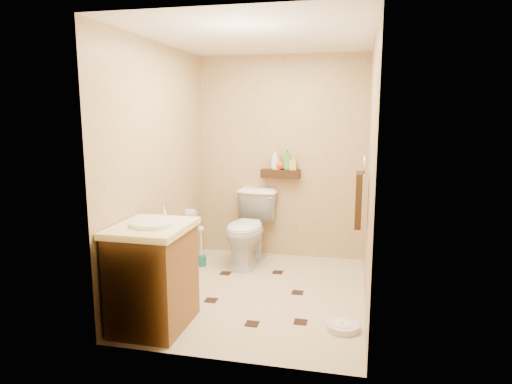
# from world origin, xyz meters

# --- Properties ---
(ground) EXTENTS (2.50, 2.50, 0.00)m
(ground) POSITION_xyz_m (0.00, 0.00, 0.00)
(ground) COLOR #CBB694
(ground) RESTS_ON ground
(wall_back) EXTENTS (2.00, 0.04, 2.40)m
(wall_back) POSITION_xyz_m (0.00, 1.25, 1.20)
(wall_back) COLOR tan
(wall_back) RESTS_ON ground
(wall_front) EXTENTS (2.00, 0.04, 2.40)m
(wall_front) POSITION_xyz_m (0.00, -1.25, 1.20)
(wall_front) COLOR tan
(wall_front) RESTS_ON ground
(wall_left) EXTENTS (0.04, 2.50, 2.40)m
(wall_left) POSITION_xyz_m (-1.00, 0.00, 1.20)
(wall_left) COLOR tan
(wall_left) RESTS_ON ground
(wall_right) EXTENTS (0.04, 2.50, 2.40)m
(wall_right) POSITION_xyz_m (1.00, 0.00, 1.20)
(wall_right) COLOR tan
(wall_right) RESTS_ON ground
(ceiling) EXTENTS (2.00, 2.50, 0.02)m
(ceiling) POSITION_xyz_m (0.00, 0.00, 2.40)
(ceiling) COLOR white
(ceiling) RESTS_ON wall_back
(wall_shelf) EXTENTS (0.46, 0.14, 0.10)m
(wall_shelf) POSITION_xyz_m (0.00, 1.17, 1.02)
(wall_shelf) COLOR black
(wall_shelf) RESTS_ON wall_back
(floor_accents) EXTENTS (1.06, 1.37, 0.01)m
(floor_accents) POSITION_xyz_m (0.02, -0.06, 0.00)
(floor_accents) COLOR black
(floor_accents) RESTS_ON ground
(toilet) EXTENTS (0.55, 0.87, 0.84)m
(toilet) POSITION_xyz_m (-0.31, 0.83, 0.42)
(toilet) COLOR white
(toilet) RESTS_ON ground
(vanity) EXTENTS (0.59, 0.71, 0.99)m
(vanity) POSITION_xyz_m (-0.70, -0.85, 0.44)
(vanity) COLOR brown
(vanity) RESTS_ON ground
(bathroom_scale) EXTENTS (0.36, 0.36, 0.05)m
(bathroom_scale) POSITION_xyz_m (0.82, -0.60, 0.03)
(bathroom_scale) COLOR silver
(bathroom_scale) RESTS_ON ground
(toilet_brush) EXTENTS (0.11, 0.11, 0.47)m
(toilet_brush) POSITION_xyz_m (-0.82, 0.64, 0.17)
(toilet_brush) COLOR #18605A
(toilet_brush) RESTS_ON ground
(towel_ring) EXTENTS (0.12, 0.30, 0.76)m
(towel_ring) POSITION_xyz_m (0.91, 0.25, 0.95)
(towel_ring) COLOR silver
(towel_ring) RESTS_ON wall_right
(toilet_paper) EXTENTS (0.12, 0.11, 0.12)m
(toilet_paper) POSITION_xyz_m (-0.94, 0.65, 0.60)
(toilet_paper) COLOR silver
(toilet_paper) RESTS_ON wall_left
(bottle_a) EXTENTS (0.13, 0.13, 0.25)m
(bottle_a) POSITION_xyz_m (-0.07, 1.17, 1.19)
(bottle_a) COLOR silver
(bottle_a) RESTS_ON wall_shelf
(bottle_b) EXTENTS (0.09, 0.10, 0.15)m
(bottle_b) POSITION_xyz_m (-0.02, 1.17, 1.14)
(bottle_b) COLOR yellow
(bottle_b) RESTS_ON wall_shelf
(bottle_c) EXTENTS (0.15, 0.15, 0.15)m
(bottle_c) POSITION_xyz_m (-0.00, 1.17, 1.15)
(bottle_c) COLOR #B84015
(bottle_c) RESTS_ON wall_shelf
(bottle_d) EXTENTS (0.10, 0.10, 0.24)m
(bottle_d) POSITION_xyz_m (0.08, 1.17, 1.19)
(bottle_d) COLOR green
(bottle_d) RESTS_ON wall_shelf
(bottle_e) EXTENTS (0.09, 0.08, 0.18)m
(bottle_e) POSITION_xyz_m (0.15, 1.17, 1.16)
(bottle_e) COLOR gold
(bottle_e) RESTS_ON wall_shelf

